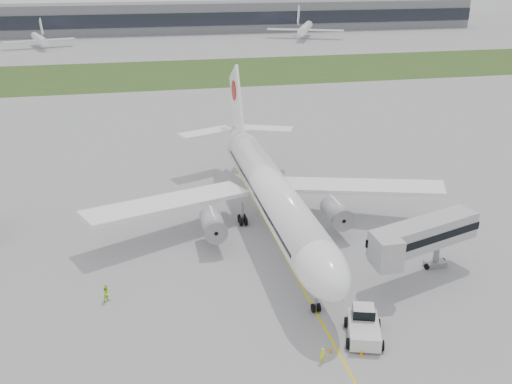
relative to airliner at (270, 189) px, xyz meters
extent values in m
plane|color=#969699|center=(0.00, -4.87, -5.66)|extent=(600.00, 600.00, 0.00)
cube|color=#2D491B|center=(0.00, 115.13, -5.65)|extent=(600.00, 50.00, 0.02)
cube|color=slate|center=(0.00, 225.13, 1.34)|extent=(320.00, 22.00, 14.00)
cube|color=#20242E|center=(0.00, 214.13, 1.34)|extent=(320.00, 0.60, 6.00)
cylinder|color=white|center=(0.00, -0.87, -0.06)|extent=(5.00, 38.00, 5.00)
ellipsoid|color=white|center=(0.00, -20.37, -0.06)|extent=(5.00, 11.00, 5.00)
cube|color=black|center=(0.00, -21.37, 0.84)|extent=(3.20, 1.54, 1.14)
cone|color=white|center=(0.00, 21.13, 0.74)|extent=(5.00, 10.53, 6.16)
cube|color=white|center=(-13.00, 1.13, -1.26)|extent=(22.13, 13.52, 1.70)
cube|color=white|center=(13.00, 1.13, -1.26)|extent=(22.13, 13.52, 1.70)
cylinder|color=#ACABB1|center=(-8.00, -3.37, -2.66)|extent=(2.70, 5.20, 2.70)
cylinder|color=#ACABB1|center=(8.00, -3.37, -2.66)|extent=(2.70, 5.20, 2.70)
cube|color=white|center=(0.00, 22.63, 5.84)|extent=(0.45, 10.90, 12.76)
cylinder|color=#AA1109|center=(0.00, 23.63, 7.84)|extent=(0.60, 3.20, 3.20)
cube|color=white|center=(-5.00, 23.63, 1.14)|extent=(9.54, 6.34, 0.35)
cube|color=white|center=(5.00, 23.63, 1.14)|extent=(9.54, 6.34, 0.35)
cylinder|color=gray|center=(0.00, -19.87, -4.11)|extent=(0.24, 0.24, 3.10)
cylinder|color=black|center=(-3.20, 2.13, -5.11)|extent=(1.40, 1.10, 1.10)
cylinder|color=black|center=(3.20, 2.13, -5.11)|extent=(1.40, 1.10, 1.10)
cube|color=silver|center=(3.01, -24.99, -4.77)|extent=(4.21, 5.65, 1.34)
cube|color=silver|center=(3.42, -23.71, -3.65)|extent=(2.46, 2.32, 1.12)
cube|color=black|center=(3.42, -23.71, -3.59)|extent=(2.53, 2.39, 0.95)
cylinder|color=black|center=(2.09, -22.93, -5.16)|extent=(0.68, 1.08, 1.01)
cylinder|color=black|center=(4.96, -23.85, -5.16)|extent=(0.68, 1.08, 1.01)
cylinder|color=black|center=(1.06, -26.12, -5.16)|extent=(0.68, 1.08, 1.01)
cylinder|color=black|center=(3.93, -27.05, -5.16)|extent=(0.68, 1.08, 1.01)
cube|color=#B2B1B4|center=(13.69, -15.45, -0.50)|extent=(14.13, 7.12, 2.98)
cube|color=black|center=(13.69, -15.45, -0.50)|extent=(14.35, 7.28, 0.89)
cube|color=#B2B1B4|center=(7.86, -18.39, -0.50)|extent=(2.58, 3.37, 3.37)
cylinder|color=gray|center=(16.36, -14.06, -3.78)|extent=(0.69, 0.69, 3.77)
cube|color=gray|center=(16.36, -14.06, -5.31)|extent=(2.69, 2.06, 0.69)
cylinder|color=black|center=(15.14, -14.46, -5.31)|extent=(0.50, 0.75, 0.69)
cylinder|color=black|center=(17.59, -13.66, -5.31)|extent=(0.50, 0.75, 0.69)
cone|color=orange|center=(-0.75, -26.34, -5.39)|extent=(0.39, 0.39, 0.53)
cone|color=orange|center=(1.86, -27.37, -5.40)|extent=(0.38, 0.38, 0.53)
imported|color=#DCF528|center=(-1.90, -27.51, -4.89)|extent=(0.59, 0.42, 1.54)
imported|color=#B1FF2A|center=(-20.61, -13.37, -4.69)|extent=(1.19, 1.15, 1.93)
camera|label=1|loc=(-16.43, -66.27, 27.31)|focal=40.00mm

